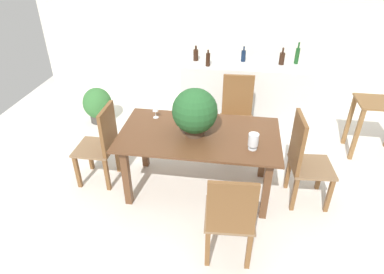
{
  "coord_description": "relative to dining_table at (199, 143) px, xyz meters",
  "views": [
    {
      "loc": [
        0.38,
        -3.11,
        2.65
      ],
      "look_at": [
        -0.1,
        0.06,
        0.64
      ],
      "focal_mm": 31.24,
      "sensor_mm": 36.0,
      "label": 1
    }
  ],
  "objects": [
    {
      "name": "wine_glass",
      "position": [
        -0.55,
        0.28,
        0.23
      ],
      "size": [
        0.07,
        0.07,
        0.15
      ],
      "color": "silver",
      "rests_on": "dining_table"
    },
    {
      "name": "side_table",
      "position": [
        2.23,
        1.1,
        -0.07
      ],
      "size": [
        0.66,
        0.47,
        0.78
      ],
      "color": "brown",
      "rests_on": "ground"
    },
    {
      "name": "flower_centerpiece",
      "position": [
        -0.05,
        -0.02,
        0.39
      ],
      "size": [
        0.48,
        0.48,
        0.52
      ],
      "color": "#4C3828",
      "rests_on": "dining_table"
    },
    {
      "name": "dining_table",
      "position": [
        0.0,
        0.0,
        0.0
      ],
      "size": [
        1.73,
        0.96,
        0.77
      ],
      "color": "brown",
      "rests_on": "ground"
    },
    {
      "name": "chair_near_right",
      "position": [
        0.4,
        -0.95,
        -0.1
      ],
      "size": [
        0.47,
        0.49,
        1.0
      ],
      "rotation": [
        0.0,
        0.0,
        3.21
      ],
      "color": "brown",
      "rests_on": "ground"
    },
    {
      "name": "chair_head_end",
      "position": [
        -1.13,
        0.0,
        -0.1
      ],
      "size": [
        0.44,
        0.44,
        1.0
      ],
      "rotation": [
        0.0,
        0.0,
        -1.57
      ],
      "color": "brown",
      "rests_on": "ground"
    },
    {
      "name": "wine_bottle_green",
      "position": [
        0.42,
        1.87,
        0.39
      ],
      "size": [
        0.07,
        0.07,
        0.23
      ],
      "color": "#0F1E38",
      "rests_on": "kitchen_counter"
    },
    {
      "name": "wine_bottle_dark",
      "position": [
        1.19,
        1.89,
        0.43
      ],
      "size": [
        0.06,
        0.06,
        0.31
      ],
      "color": "#194C1E",
      "rests_on": "kitchen_counter"
    },
    {
      "name": "chair_far_right",
      "position": [
        0.38,
        0.96,
        -0.08
      ],
      "size": [
        0.46,
        0.49,
        1.04
      ],
      "rotation": [
        0.0,
        0.0,
        0.04
      ],
      "color": "brown",
      "rests_on": "ground"
    },
    {
      "name": "crystal_vase_left",
      "position": [
        -0.05,
        0.31,
        0.22
      ],
      "size": [
        0.11,
        0.11,
        0.16
      ],
      "color": "silver",
      "rests_on": "dining_table"
    },
    {
      "name": "wine_bottle_clear",
      "position": [
        -0.29,
        1.8,
        0.39
      ],
      "size": [
        0.08,
        0.08,
        0.22
      ],
      "color": "black",
      "rests_on": "kitchen_counter"
    },
    {
      "name": "kitchen_counter",
      "position": [
        0.48,
        1.79,
        -0.17
      ],
      "size": [
        1.91,
        0.65,
        0.95
      ],
      "primitive_type": "cube",
      "color": "silver",
      "rests_on": "ground"
    },
    {
      "name": "ground_plane",
      "position": [
        0.0,
        0.06,
        -0.65
      ],
      "size": [
        7.04,
        7.04,
        0.0
      ],
      "primitive_type": "plane",
      "color": "silver"
    },
    {
      "name": "wine_bottle_tall",
      "position": [
        -0.08,
        1.59,
        0.4
      ],
      "size": [
        0.06,
        0.06,
        0.24
      ],
      "color": "black",
      "rests_on": "kitchen_counter"
    },
    {
      "name": "crystal_vase_center_near",
      "position": [
        0.57,
        -0.21,
        0.22
      ],
      "size": [
        0.1,
        0.1,
        0.17
      ],
      "color": "silver",
      "rests_on": "dining_table"
    },
    {
      "name": "chair_foot_end",
      "position": [
        1.12,
        -0.01,
        -0.07
      ],
      "size": [
        0.48,
        0.48,
        1.06
      ],
      "rotation": [
        0.0,
        0.0,
        1.65
      ],
      "color": "brown",
      "rests_on": "ground"
    },
    {
      "name": "back_wall",
      "position": [
        0.0,
        2.66,
        0.65
      ],
      "size": [
        6.4,
        0.1,
        2.6
      ],
      "primitive_type": "cube",
      "color": "silver",
      "rests_on": "ground"
    },
    {
      "name": "potted_plant_floor",
      "position": [
        -1.79,
        1.4,
        -0.35
      ],
      "size": [
        0.45,
        0.45,
        0.56
      ],
      "color": "#423D38",
      "rests_on": "ground"
    },
    {
      "name": "wine_bottle_amber",
      "position": [
        0.97,
        1.82,
        0.39
      ],
      "size": [
        0.08,
        0.08,
        0.25
      ],
      "color": "black",
      "rests_on": "kitchen_counter"
    }
  ]
}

